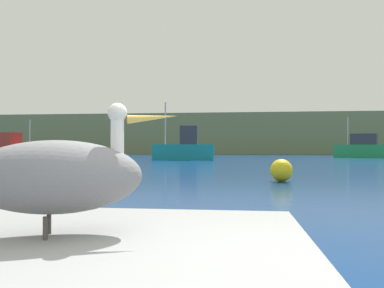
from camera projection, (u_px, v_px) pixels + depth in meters
The scene contains 7 objects.
hillside_backdrop at pixel (237, 135), 64.63m from camera, with size 140.00×15.24×6.37m, color #6B7A51.
pier_dock at pixel (56, 279), 2.48m from camera, with size 3.29×2.30×0.56m, color gray.
pelican at pixel (58, 176), 2.48m from camera, with size 1.38×0.85×0.88m.
fishing_boat_red at pixel (14, 149), 43.91m from camera, with size 7.78×4.17×4.23m.
fishing_boat_teal at pixel (185, 148), 33.31m from camera, with size 5.40×1.82×5.09m.
fishing_boat_green at pixel (367, 149), 40.32m from camera, with size 6.89×4.36×4.42m.
mooring_buoy at pixel (281, 170), 12.50m from camera, with size 0.74×0.74×0.74m, color yellow.
Camera 1 is at (-0.19, -1.89, 1.14)m, focal length 35.51 mm.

